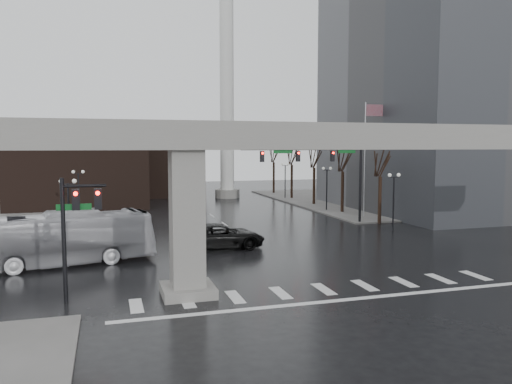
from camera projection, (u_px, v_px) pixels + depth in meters
ground at (316, 284)px, 27.13m from camera, size 160.00×160.00×0.00m
sidewalk_ne at (385, 200)px, 68.90m from camera, size 28.00×36.00×0.15m
elevated_guideway at (339, 157)px, 26.86m from camera, size 48.00×2.60×8.70m
office_tower at (450, 30)px, 58.01m from camera, size 22.00×26.00×42.00m
building_far_left at (80, 166)px, 62.73m from camera, size 16.00×14.00×10.00m
building_far_mid at (167, 169)px, 75.79m from camera, size 10.00×10.00×8.00m
smokestack at (227, 105)px, 71.50m from camera, size 3.60×3.60×30.00m
signal_mast_arm at (325, 164)px, 47.10m from camera, size 12.12×0.43×8.00m
signal_left_pole at (75, 218)px, 23.73m from camera, size 2.30×0.30×6.00m
flagpole_assembly at (368, 146)px, 51.80m from camera, size 2.06×0.12×12.00m
lamp_right_0 at (394, 192)px, 44.03m from camera, size 1.22×0.32×5.11m
lamp_right_1 at (327, 181)px, 57.38m from camera, size 1.22×0.32×5.11m
lamp_right_2 at (285, 175)px, 70.73m from camera, size 1.22×0.32×5.11m
lamp_left_0 at (68, 201)px, 36.31m from camera, size 1.22×0.32×5.11m
lamp_left_1 at (79, 187)px, 49.66m from camera, size 1.22×0.32×5.11m
lamp_left_2 at (84, 178)px, 63.02m from camera, size 1.22×0.32×5.11m
tree_right_0 at (380, 195)px, 48.21m from camera, size 1.09×1.58×7.50m
tree_right_1 at (343, 188)px, 55.84m from camera, size 1.09×1.61×7.67m
tree_right_2 at (314, 182)px, 63.47m from camera, size 1.10×1.63×7.85m
tree_right_3 at (292, 178)px, 71.09m from camera, size 1.11×1.66×8.02m
tree_right_4 at (274, 174)px, 78.72m from camera, size 1.12×1.69×8.19m
pickup_truck at (220, 236)px, 36.42m from camera, size 6.65×3.15×1.83m
city_bus at (54, 239)px, 31.04m from camera, size 12.51×5.12×3.39m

